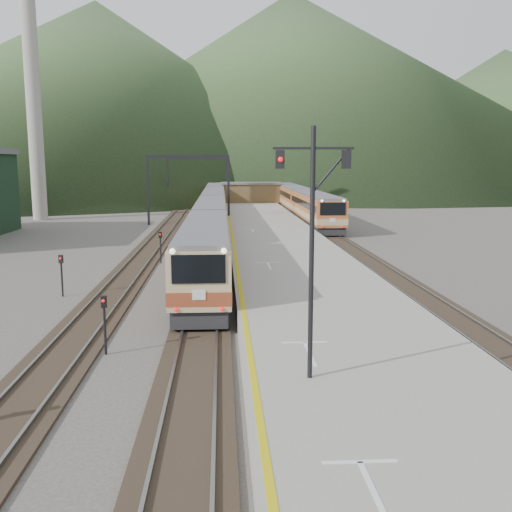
{
  "coord_description": "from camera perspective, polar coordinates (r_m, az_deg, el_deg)",
  "views": [
    {
      "loc": [
        0.98,
        -11.65,
        7.16
      ],
      "look_at": [
        2.87,
        19.67,
        2.0
      ],
      "focal_mm": 40.0,
      "sensor_mm": 36.0,
      "label": 1
    }
  ],
  "objects": [
    {
      "name": "signal_mast",
      "position": [
        15.92,
        5.62,
        2.76
      ],
      "size": [
        2.19,
        0.42,
        7.14
      ],
      "color": "black",
      "rests_on": "platform"
    },
    {
      "name": "main_train",
      "position": [
        70.0,
        -4.26,
        4.99
      ],
      "size": [
        2.72,
        93.33,
        3.32
      ],
      "color": "tan",
      "rests_on": "track_main"
    },
    {
      "name": "short_signal_c",
      "position": [
        32.35,
        -18.88,
        -1.31
      ],
      "size": [
        0.23,
        0.18,
        2.27
      ],
      "color": "black",
      "rests_on": "ground"
    },
    {
      "name": "hill_a",
      "position": [
        207.04,
        -15.41,
        15.34
      ],
      "size": [
        180.0,
        180.0,
        60.0
      ],
      "primitive_type": "cone",
      "color": "#2C4822",
      "rests_on": "ground"
    },
    {
      "name": "track_far",
      "position": [
        52.48,
        -9.96,
        1.43
      ],
      "size": [
        2.6,
        200.0,
        0.23
      ],
      "color": "black",
      "rests_on": "ground"
    },
    {
      "name": "gantry_far",
      "position": [
        91.75,
        -5.91,
        8.3
      ],
      "size": [
        9.55,
        0.25,
        8.0
      ],
      "color": "black",
      "rests_on": "ground"
    },
    {
      "name": "ground",
      "position": [
        13.71,
        -7.59,
        -22.23
      ],
      "size": [
        400.0,
        400.0,
        0.0
      ],
      "primitive_type": "plane",
      "color": "#47423D",
      "rests_on": "ground"
    },
    {
      "name": "gantry_near",
      "position": [
        66.78,
        -6.8,
        7.92
      ],
      "size": [
        9.55,
        0.25,
        8.0
      ],
      "color": "black",
      "rests_on": "ground"
    },
    {
      "name": "platform",
      "position": [
        50.31,
        1.85,
        1.72
      ],
      "size": [
        8.0,
        100.0,
        1.0
      ],
      "primitive_type": "cube",
      "color": "gray",
      "rests_on": "ground"
    },
    {
      "name": "second_train",
      "position": [
        84.94,
        3.69,
        5.87
      ],
      "size": [
        2.99,
        61.41,
        3.66
      ],
      "color": "#B46030",
      "rests_on": "track_second"
    },
    {
      "name": "short_signal_a",
      "position": [
        22.13,
        -14.92,
        -5.9
      ],
      "size": [
        0.26,
        0.22,
        2.27
      ],
      "color": "black",
      "rests_on": "ground"
    },
    {
      "name": "station_shed",
      "position": [
        89.89,
        -0.5,
        6.41
      ],
      "size": [
        9.4,
        4.4,
        3.1
      ],
      "color": "brown",
      "rests_on": "platform"
    },
    {
      "name": "hill_c",
      "position": [
        247.66,
        23.28,
        12.72
      ],
      "size": [
        160.0,
        160.0,
        50.0
      ],
      "primitive_type": "cone",
      "color": "#2C4822",
      "rests_on": "ground"
    },
    {
      "name": "smokestack",
      "position": [
        77.55,
        -21.38,
        14.51
      ],
      "size": [
        1.8,
        1.8,
        30.0
      ],
      "primitive_type": "cylinder",
      "color": "#9E998E",
      "rests_on": "ground"
    },
    {
      "name": "hill_b",
      "position": [
        245.27,
        3.51,
        16.42
      ],
      "size": [
        220.0,
        220.0,
        75.0
      ],
      "primitive_type": "cone",
      "color": "#2C4822",
      "rests_on": "ground"
    },
    {
      "name": "track_second",
      "position": [
        53.19,
        7.99,
        1.58
      ],
      "size": [
        2.6,
        200.0,
        0.23
      ],
      "color": "black",
      "rests_on": "ground"
    },
    {
      "name": "track_main",
      "position": [
        52.15,
        -4.5,
        1.49
      ],
      "size": [
        2.6,
        200.0,
        0.23
      ],
      "color": "black",
      "rests_on": "ground"
    },
    {
      "name": "short_signal_b",
      "position": [
        41.33,
        -9.53,
        1.28
      ],
      "size": [
        0.26,
        0.23,
        2.27
      ],
      "color": "black",
      "rests_on": "ground"
    }
  ]
}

